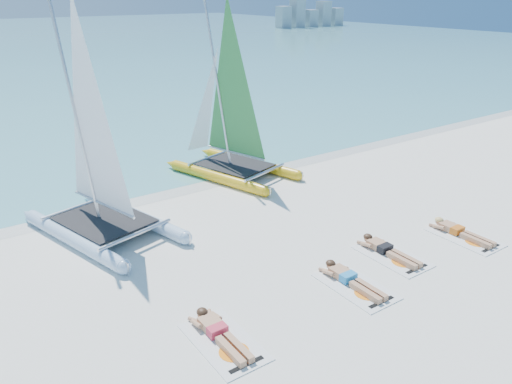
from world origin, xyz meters
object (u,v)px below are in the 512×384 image
at_px(sunbather_b, 349,278).
at_px(towel_c, 392,256).
at_px(catamaran_blue, 95,164).
at_px(catamaran_yellow, 224,118).
at_px(towel_b, 355,286).
at_px(sunbather_d, 459,231).
at_px(sunbather_a, 218,332).
at_px(sunbather_c, 386,249).
at_px(towel_a, 224,342).
at_px(towel_d, 464,237).

xyz_separation_m(sunbather_b, towel_c, (1.70, 0.26, -0.11)).
distance_m(catamaran_blue, sunbather_b, 6.94).
bearing_deg(catamaran_yellow, towel_b, -117.78).
height_order(catamaran_yellow, sunbather_d, catamaran_yellow).
relative_size(sunbather_a, sunbather_c, 1.00).
bearing_deg(catamaran_yellow, sunbather_d, -88.87).
bearing_deg(towel_a, towel_b, -0.90).
bearing_deg(towel_b, towel_d, 0.51).
bearing_deg(sunbather_c, towel_d, -14.32).
bearing_deg(catamaran_yellow, towel_a, -138.55).
relative_size(towel_b, sunbather_c, 1.07).
distance_m(towel_a, towel_d, 7.42).
bearing_deg(towel_b, sunbather_d, 3.22).
distance_m(sunbather_c, sunbather_d, 2.40).
relative_size(catamaran_blue, towel_b, 3.50).
bearing_deg(sunbather_a, towel_c, 2.29).
height_order(sunbather_a, towel_d, sunbather_a).
bearing_deg(catamaran_blue, catamaran_yellow, 7.87).
bearing_deg(sunbather_d, towel_b, -176.78).
height_order(towel_a, towel_c, same).
relative_size(towel_b, sunbather_b, 1.07).
distance_m(catamaran_blue, towel_b, 7.12).
xyz_separation_m(towel_a, towel_d, (7.42, -0.02, 0.00)).
relative_size(towel_c, sunbather_c, 1.07).
distance_m(catamaran_blue, sunbather_a, 5.86).
xyz_separation_m(catamaran_blue, towel_a, (0.29, -5.76, -1.92)).
distance_m(catamaran_blue, towel_a, 6.08).
xyz_separation_m(towel_b, sunbather_d, (4.06, 0.23, 0.11)).
xyz_separation_m(catamaran_blue, sunbather_b, (3.65, -5.62, -1.81)).
bearing_deg(catamaran_blue, towel_b, -72.81).
relative_size(catamaran_yellow, towel_d, 3.40).
distance_m(catamaran_blue, catamaran_yellow, 5.63).
xyz_separation_m(catamaran_yellow, towel_d, (2.52, -7.95, -1.97)).
distance_m(sunbather_b, sunbather_d, 4.06).
relative_size(catamaran_yellow, towel_b, 3.40).
bearing_deg(catamaran_blue, sunbather_b, -71.94).
height_order(sunbather_c, sunbather_d, same).
bearing_deg(towel_a, towel_d, -0.12).
xyz_separation_m(sunbather_a, sunbather_c, (5.06, 0.39, 0.00)).
bearing_deg(sunbather_c, towel_a, -173.39).
bearing_deg(towel_b, sunbather_b, 90.00).
height_order(catamaran_blue, sunbather_a, catamaran_blue).
distance_m(sunbather_a, sunbather_d, 7.42).
relative_size(towel_c, sunbather_d, 1.07).
xyz_separation_m(catamaran_yellow, sunbather_a, (-4.90, -7.74, -1.86)).
xyz_separation_m(sunbather_a, towel_b, (3.36, -0.24, -0.11)).
bearing_deg(towel_a, catamaran_blue, 92.86).
bearing_deg(towel_c, sunbather_d, -5.29).
distance_m(sunbather_b, towel_d, 4.07).
bearing_deg(sunbather_a, towel_a, -90.00).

